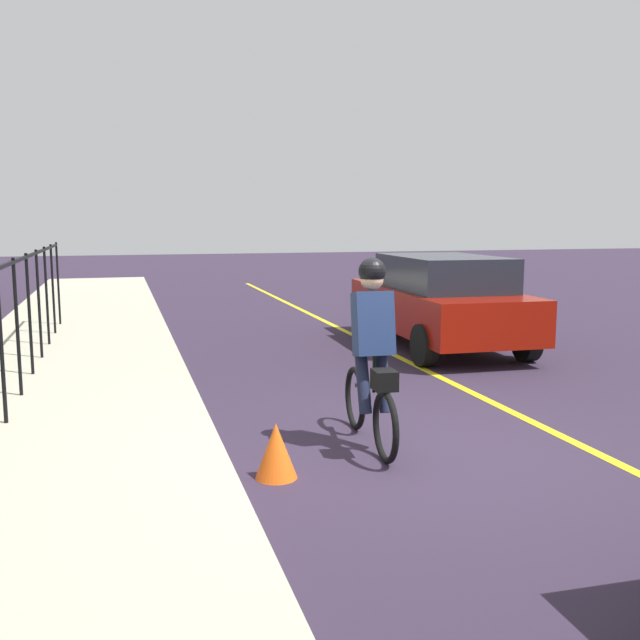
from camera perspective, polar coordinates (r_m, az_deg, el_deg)
The scene contains 6 objects.
ground_plane at distance 6.74m, azimuth 8.06°, elevation -10.69°, with size 80.00×80.00×0.00m, color #2D2336.
lane_line_centre at distance 7.51m, azimuth 19.40°, elevation -9.07°, with size 36.00×0.12×0.01m, color yellow.
sidewalk at distance 6.22m, azimuth -22.61°, elevation -12.16°, with size 40.00×3.20×0.15m, color #ACA793.
cyclist_lead at distance 6.63m, azimuth 4.29°, elevation -2.81°, with size 1.71×0.38×1.83m.
patrol_sedan at distance 12.07m, azimuth 9.74°, elevation 1.65°, with size 4.47×2.07×1.58m.
traffic_cone_near at distance 6.00m, azimuth -3.62°, elevation -10.62°, with size 0.36×0.36×0.48m, color #FB5E16.
Camera 1 is at (-5.81, 2.65, 2.17)m, focal length 39.06 mm.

